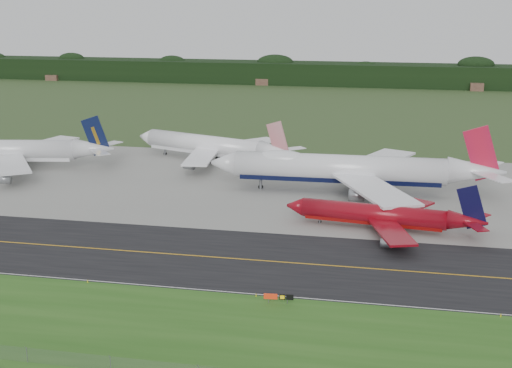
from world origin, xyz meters
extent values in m
plane|color=#2F4520|center=(0.00, 0.00, 0.00)|extent=(600.00, 600.00, 0.00)
cube|color=#245218|center=(0.00, -35.00, 0.01)|extent=(400.00, 30.00, 0.01)
cube|color=black|center=(0.00, -4.00, 0.01)|extent=(400.00, 32.00, 0.02)
cube|color=gray|center=(0.00, 51.00, 0.01)|extent=(400.00, 78.00, 0.01)
cube|color=orange|center=(0.00, -4.00, 0.03)|extent=(400.00, 0.40, 0.00)
cube|color=silver|center=(0.00, -19.50, 0.03)|extent=(400.00, 0.25, 0.00)
cube|color=black|center=(0.00, 275.00, 6.00)|extent=(700.00, 24.00, 12.00)
cylinder|color=white|center=(3.66, 46.80, 6.46)|extent=(52.67, 7.82, 6.67)
cube|color=black|center=(3.66, 46.80, 4.29)|extent=(50.01, 6.09, 2.33)
cone|color=white|center=(-25.89, 46.15, 6.46)|extent=(6.71, 6.81, 6.67)
cone|color=white|center=(36.85, 47.52, 6.96)|extent=(14.01, 6.97, 6.67)
ellipsoid|color=white|center=(-11.05, 46.48, 8.30)|extent=(13.73, 5.97, 4.25)
cube|color=white|center=(13.10, 32.14, 5.30)|extent=(21.66, 30.86, 0.57)
cube|color=white|center=(12.45, 61.86, 5.30)|extent=(20.65, 31.03, 0.57)
cube|color=red|center=(37.60, 47.54, 11.50)|extent=(9.60, 0.74, 13.82)
cylinder|color=gray|center=(8.99, 32.69, 3.47)|extent=(3.70, 2.88, 2.80)
cylinder|color=gray|center=(8.37, 61.12, 3.47)|extent=(3.70, 2.88, 2.80)
cylinder|color=gray|center=(15.30, 19.90, 3.47)|extent=(3.70, 2.88, 2.80)
cylinder|color=gray|center=(14.11, 74.18, 3.47)|extent=(3.70, 2.88, 2.80)
cylinder|color=black|center=(-16.30, 46.36, 0.60)|extent=(1.21, 0.57, 1.20)
cylinder|color=slate|center=(7.94, 43.22, 2.23)|extent=(0.95, 0.95, 4.46)
cylinder|color=black|center=(7.94, 43.22, 0.60)|extent=(1.21, 0.63, 1.20)
cylinder|color=slate|center=(7.78, 50.56, 2.23)|extent=(0.95, 0.95, 4.46)
cylinder|color=black|center=(7.78, 50.56, 0.60)|extent=(1.21, 0.63, 1.20)
cylinder|color=maroon|center=(13.36, 19.30, 3.37)|extent=(30.82, 8.29, 4.13)
cube|color=maroon|center=(13.36, 19.30, 2.03)|extent=(29.16, 7.05, 1.45)
cone|color=maroon|center=(-3.66, 21.65, 3.37)|extent=(4.35, 4.62, 4.13)
cone|color=maroon|center=(32.47, 16.65, 3.68)|extent=(8.55, 5.20, 4.13)
cube|color=maroon|center=(17.38, 10.15, 2.65)|extent=(10.27, 17.88, 0.46)
cube|color=maroon|center=(19.71, 27.00, 2.65)|extent=(13.87, 17.28, 0.46)
cube|color=black|center=(33.05, 16.57, 6.80)|extent=(6.51, 1.22, 9.41)
cylinder|color=gray|center=(16.51, 6.17, 1.52)|extent=(2.47, 2.03, 1.74)
cylinder|color=gray|center=(19.97, 31.07, 1.52)|extent=(2.47, 2.03, 1.74)
cylinder|color=black|center=(1.86, 20.89, 0.37)|extent=(0.78, 0.43, 0.74)
cylinder|color=slate|center=(15.47, 16.71, 1.07)|extent=(0.65, 0.65, 2.13)
cylinder|color=black|center=(15.47, 16.71, 0.37)|extent=(0.79, 0.47, 0.74)
cylinder|color=slate|center=(16.09, 21.21, 1.07)|extent=(0.65, 0.65, 2.13)
cylinder|color=black|center=(16.09, 21.21, 0.37)|extent=(0.79, 0.47, 0.74)
cylinder|color=silver|center=(-94.06, 54.18, 5.40)|extent=(43.39, 13.22, 5.78)
cube|color=white|center=(-94.06, 54.18, 3.52)|extent=(41.01, 11.42, 2.02)
cone|color=silver|center=(-67.28, 58.93, 5.83)|extent=(12.19, 7.68, 5.78)
cube|color=silver|center=(-84.14, 42.88, 4.39)|extent=(21.14, 25.52, 0.51)
cube|color=silver|center=(-88.63, 68.20, 4.39)|extent=(14.14, 26.86, 0.51)
cube|color=#0C1538|center=(-66.64, 59.04, 9.65)|extent=(8.05, 1.87, 11.67)
cylinder|color=gray|center=(-87.55, 42.84, 2.81)|extent=(3.53, 2.94, 2.43)
cylinder|color=gray|center=(-91.85, 67.06, 2.81)|extent=(3.53, 2.94, 2.43)
cylinder|color=gray|center=(-80.47, 32.74, 2.81)|extent=(3.53, 2.94, 2.43)
cylinder|color=gray|center=(-88.67, 78.99, 2.81)|extent=(3.53, 2.94, 2.43)
cylinder|color=slate|center=(-90.11, 51.65, 1.83)|extent=(0.94, 0.94, 3.66)
cylinder|color=black|center=(-90.11, 51.65, 0.52)|extent=(1.12, 0.69, 1.04)
cylinder|color=slate|center=(-91.22, 57.91, 1.83)|extent=(0.94, 0.94, 3.66)
cylinder|color=black|center=(-91.22, 57.91, 0.52)|extent=(1.12, 0.69, 1.04)
cylinder|color=white|center=(-39.29, 75.20, 5.08)|extent=(38.83, 18.27, 5.45)
cube|color=white|center=(-39.29, 75.20, 3.30)|extent=(36.52, 16.33, 1.91)
cone|color=white|center=(-60.10, 82.59, 5.08)|extent=(6.45, 6.78, 5.45)
cone|color=white|center=(-15.90, 66.90, 5.49)|extent=(11.59, 8.61, 5.45)
cube|color=white|center=(-36.56, 62.30, 4.12)|extent=(9.20, 23.06, 0.49)
cube|color=white|center=(-29.04, 83.49, 4.12)|extent=(20.83, 21.00, 0.49)
cube|color=#A70B1B|center=(-15.33, 66.69, 9.03)|extent=(7.23, 2.93, 10.84)
cylinder|color=gray|center=(-38.67, 57.34, 2.63)|extent=(3.57, 3.15, 2.29)
cylinder|color=gray|center=(-27.55, 88.67, 2.63)|extent=(3.57, 3.15, 2.29)
cylinder|color=black|center=(-53.35, 80.19, 0.49)|extent=(1.07, 0.74, 0.98)
cylinder|color=slate|center=(-37.33, 71.32, 1.72)|extent=(0.97, 0.97, 3.44)
cylinder|color=black|center=(-37.33, 71.32, 0.49)|extent=(1.09, 0.79, 0.98)
cylinder|color=slate|center=(-35.32, 76.97, 1.72)|extent=(0.97, 0.97, 3.44)
cylinder|color=black|center=(-35.32, 76.97, 0.49)|extent=(1.09, 0.79, 0.98)
cylinder|color=slate|center=(-1.48, -22.49, 0.35)|extent=(0.12, 0.12, 0.70)
cylinder|color=slate|center=(1.51, -22.22, 0.35)|extent=(0.12, 0.12, 0.70)
cube|color=#AD250D|center=(-1.18, -22.47, 1.15)|extent=(2.21, 0.38, 0.90)
cube|color=black|center=(0.72, -22.29, 1.15)|extent=(1.01, 0.27, 0.90)
cube|color=black|center=(1.91, -22.18, 1.15)|extent=(1.21, 0.29, 0.90)
cylinder|color=yellow|center=(-33.74, -20.50, 0.25)|extent=(0.16, 0.16, 0.50)
cylinder|color=yellow|center=(-3.96, -20.50, 0.25)|extent=(0.16, 0.16, 0.50)
cylinder|color=yellow|center=(34.67, -20.50, 0.25)|extent=(0.16, 0.16, 0.50)
camera|label=1|loc=(17.66, -127.20, 47.97)|focal=50.00mm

